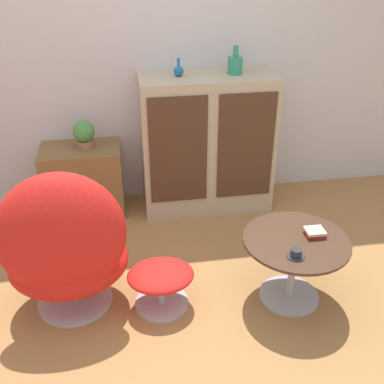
# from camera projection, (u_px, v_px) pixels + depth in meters

# --- Properties ---
(ground_plane) EXTENTS (12.00, 12.00, 0.00)m
(ground_plane) POSITION_uv_depth(u_px,v_px,m) (175.00, 329.00, 2.61)
(ground_plane) COLOR #A87542
(wall_back) EXTENTS (6.40, 0.06, 2.60)m
(wall_back) POSITION_uv_depth(u_px,v_px,m) (144.00, 43.00, 3.41)
(wall_back) COLOR silver
(wall_back) RESTS_ON ground_plane
(sideboard) EXTENTS (1.03, 0.49, 1.10)m
(sideboard) POSITION_uv_depth(u_px,v_px,m) (206.00, 144.00, 3.60)
(sideboard) COLOR tan
(sideboard) RESTS_ON ground_plane
(tv_console) EXTENTS (0.62, 0.41, 0.57)m
(tv_console) POSITION_uv_depth(u_px,v_px,m) (84.00, 180.00, 3.63)
(tv_console) COLOR brown
(tv_console) RESTS_ON ground_plane
(egg_chair) EXTENTS (0.72, 0.66, 0.96)m
(egg_chair) POSITION_uv_depth(u_px,v_px,m) (66.00, 249.00, 2.54)
(egg_chair) COLOR #B7B7BC
(egg_chair) RESTS_ON ground_plane
(ottoman) EXTENTS (0.40, 0.34, 0.27)m
(ottoman) POSITION_uv_depth(u_px,v_px,m) (161.00, 280.00, 2.70)
(ottoman) COLOR #B7B7BC
(ottoman) RESTS_ON ground_plane
(coffee_table) EXTENTS (0.63, 0.63, 0.44)m
(coffee_table) POSITION_uv_depth(u_px,v_px,m) (294.00, 258.00, 2.70)
(coffee_table) COLOR #B7B7BC
(coffee_table) RESTS_ON ground_plane
(vase_leftmost) EXTENTS (0.07, 0.07, 0.13)m
(vase_leftmost) POSITION_uv_depth(u_px,v_px,m) (179.00, 71.00, 3.29)
(vase_leftmost) COLOR #196699
(vase_leftmost) RESTS_ON sideboard
(vase_inner_left) EXTENTS (0.11, 0.11, 0.21)m
(vase_inner_left) POSITION_uv_depth(u_px,v_px,m) (235.00, 64.00, 3.33)
(vase_inner_left) COLOR #2D8E6B
(vase_inner_left) RESTS_ON sideboard
(potted_plant) EXTENTS (0.17, 0.17, 0.22)m
(potted_plant) POSITION_uv_depth(u_px,v_px,m) (84.00, 134.00, 3.44)
(potted_plant) COLOR #996B4C
(potted_plant) RESTS_ON tv_console
(teacup) EXTENTS (0.10, 0.10, 0.05)m
(teacup) POSITION_uv_depth(u_px,v_px,m) (296.00, 254.00, 2.48)
(teacup) COLOR #2D2D33
(teacup) RESTS_ON coffee_table
(book_stack) EXTENTS (0.12, 0.11, 0.04)m
(book_stack) POSITION_uv_depth(u_px,v_px,m) (315.00, 232.00, 2.67)
(book_stack) COLOR red
(book_stack) RESTS_ON coffee_table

